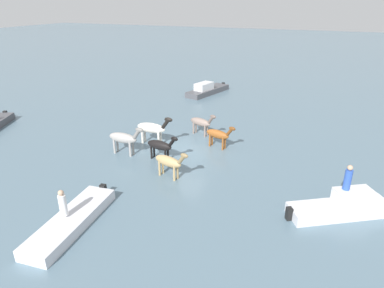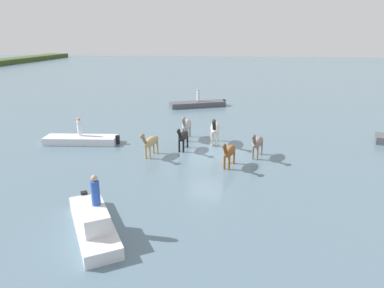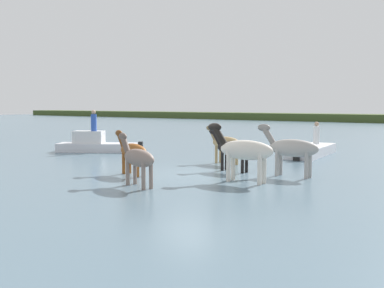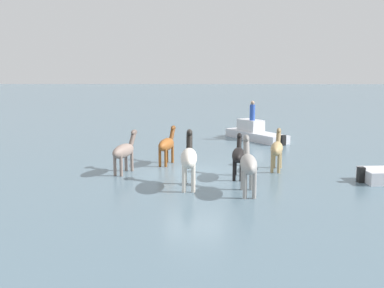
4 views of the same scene
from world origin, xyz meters
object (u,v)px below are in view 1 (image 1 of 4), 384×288
at_px(person_watcher_seated, 63,204).
at_px(horse_chestnut_trailing, 201,122).
at_px(horse_lead, 160,146).
at_px(boat_skiff_near, 207,90).
at_px(boat_dinghy_port, 342,208).
at_px(horse_mid_herd, 219,135).
at_px(horse_pinto_flank, 152,128).
at_px(horse_dark_mare, 169,162).
at_px(horse_rear_stallion, 124,138).
at_px(person_boatman_standing, 348,178).
at_px(boat_motor_center, 72,222).

bearing_deg(person_watcher_seated, horse_chestnut_trailing, -96.90).
height_order(horse_lead, boat_skiff_near, horse_lead).
relative_size(horse_chestnut_trailing, horse_lead, 1.01).
distance_m(boat_dinghy_port, person_watcher_seated, 12.18).
distance_m(horse_lead, boat_dinghy_port, 10.32).
relative_size(horse_mid_herd, person_watcher_seated, 1.81).
distance_m(boat_skiff_near, person_watcher_seated, 23.24).
distance_m(horse_pinto_flank, horse_mid_herd, 4.38).
bearing_deg(horse_mid_herd, boat_skiff_near, 127.89).
relative_size(horse_pinto_flank, horse_dark_mare, 1.17).
bearing_deg(horse_rear_stallion, person_boatman_standing, -5.70).
bearing_deg(horse_dark_mare, person_watcher_seated, -97.81).
distance_m(horse_dark_mare, boat_skiff_near, 18.05).
height_order(horse_rear_stallion, boat_dinghy_port, horse_rear_stallion).
distance_m(horse_lead, horse_rear_stallion, 2.45).
bearing_deg(person_boatman_standing, horse_rear_stallion, -6.91).
bearing_deg(horse_lead, person_boatman_standing, -2.65).
distance_m(horse_lead, person_watcher_seated, 7.42).
xyz_separation_m(horse_dark_mare, horse_lead, (1.47, -1.78, -0.01)).
xyz_separation_m(person_watcher_seated, person_boatman_standing, (-10.83, -5.71, 0.59)).
height_order(horse_pinto_flank, horse_lead, horse_pinto_flank).
bearing_deg(boat_skiff_near, person_boatman_standing, 52.49).
height_order(horse_chestnut_trailing, boat_skiff_near, horse_chestnut_trailing).
bearing_deg(boat_skiff_near, boat_dinghy_port, 52.15).
bearing_deg(horse_rear_stallion, horse_dark_mare, -21.50).
height_order(boat_skiff_near, person_boatman_standing, person_boatman_standing).
xyz_separation_m(horse_lead, person_boatman_standing, (-10.14, 1.67, 0.81)).
xyz_separation_m(horse_lead, boat_skiff_near, (2.85, -15.74, -0.60)).
bearing_deg(boat_skiff_near, horse_mid_herd, 39.09).
xyz_separation_m(horse_chestnut_trailing, horse_lead, (0.78, 4.73, -0.02)).
bearing_deg(horse_lead, boat_skiff_near, 106.98).
distance_m(horse_mid_herd, boat_dinghy_port, 9.00).
height_order(horse_rear_stallion, boat_skiff_near, horse_rear_stallion).
height_order(horse_chestnut_trailing, person_watcher_seated, person_watcher_seated).
relative_size(boat_skiff_near, person_boatman_standing, 4.89).
xyz_separation_m(horse_mid_herd, horse_chestnut_trailing, (1.84, -1.67, 0.03)).
height_order(horse_mid_herd, horse_lead, horse_lead).
distance_m(boat_motor_center, boat_dinghy_port, 11.91).
bearing_deg(boat_skiff_near, horse_dark_mare, 29.60).
height_order(horse_dark_mare, horse_lead, horse_dark_mare).
bearing_deg(horse_rear_stallion, boat_dinghy_port, -6.59).
relative_size(horse_dark_mare, boat_motor_center, 0.42).
height_order(horse_rear_stallion, boat_motor_center, horse_rear_stallion).
height_order(horse_mid_herd, horse_rear_stallion, horse_rear_stallion).
height_order(boat_motor_center, person_boatman_standing, person_boatman_standing).
distance_m(horse_chestnut_trailing, person_boatman_standing, 11.37).
bearing_deg(horse_lead, horse_rear_stallion, -169.83).
height_order(horse_lead, boat_dinghy_port, horse_lead).
xyz_separation_m(horse_chestnut_trailing, person_boatman_standing, (-9.37, 6.40, 0.79)).
relative_size(boat_dinghy_port, boat_skiff_near, 0.80).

